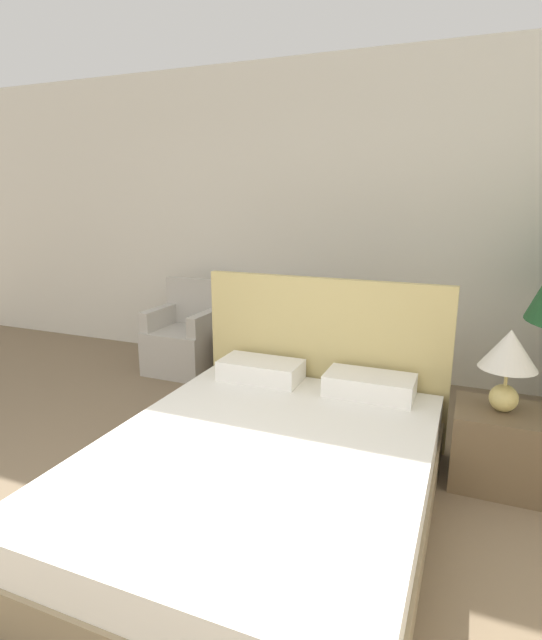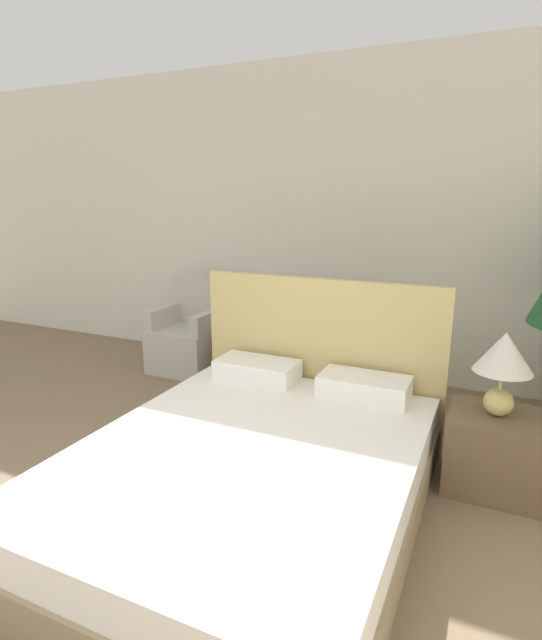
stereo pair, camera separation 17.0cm
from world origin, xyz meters
name	(u,v)px [view 2 (the right image)]	position (x,y,z in m)	size (l,w,h in m)	color
wall_back	(317,221)	(0.00, 3.73, 1.45)	(10.00, 0.06, 2.90)	silver
bed	(256,468)	(0.53, 1.35, 0.24)	(1.73, 2.22, 1.14)	#8C7A5B
armchair_near_window_left	(188,342)	(-1.09, 3.11, 0.29)	(0.63, 0.57, 0.89)	#B7B2A8
armchair_near_window_right	(286,356)	(-0.05, 3.11, 0.29)	(0.66, 0.61, 0.89)	#B7B2A8
nightstand	(494,452)	(1.71, 2.11, 0.23)	(0.53, 0.46, 0.47)	brown
table_lamp	(503,360)	(1.70, 2.10, 0.80)	(0.32, 0.32, 0.49)	tan
side_table	(235,355)	(-0.57, 3.12, 0.22)	(0.29, 0.29, 0.44)	brown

